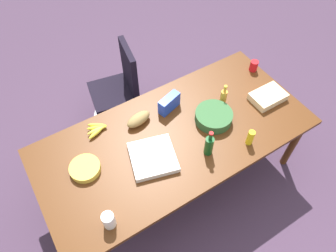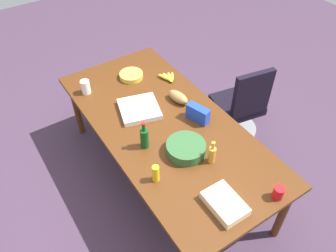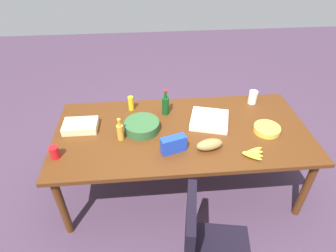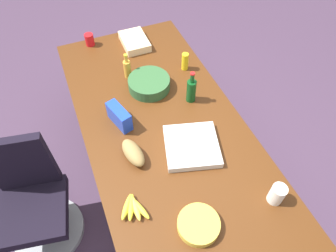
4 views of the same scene
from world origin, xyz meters
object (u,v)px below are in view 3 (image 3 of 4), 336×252
at_px(banana_bunch, 253,153).
at_px(wine_bottle, 166,105).
at_px(dressing_bottle, 120,132).
at_px(chip_bag_blue, 173,144).
at_px(pizza_box, 209,120).
at_px(sheet_cake, 81,126).
at_px(chip_bowl, 267,129).
at_px(red_solo_cup, 55,152).
at_px(mayo_jar, 253,97).
at_px(salad_bowl, 142,126).
at_px(conference_table, 182,135).
at_px(bread_loaf, 210,145).
at_px(mustard_bottle, 131,103).

distance_m(banana_bunch, wine_bottle, 0.98).
bearing_deg(wine_bottle, dressing_bottle, -140.02).
relative_size(dressing_bottle, chip_bag_blue, 1.02).
relative_size(pizza_box, chip_bag_blue, 1.64).
bearing_deg(sheet_cake, dressing_bottle, -25.50).
xyz_separation_m(banana_bunch, chip_bowl, (0.24, 0.31, 0.00)).
distance_m(red_solo_cup, mayo_jar, 2.06).
relative_size(wine_bottle, chip_bowl, 1.12).
relative_size(chip_bowl, mayo_jar, 1.72).
xyz_separation_m(pizza_box, salad_bowl, (-0.67, -0.07, 0.02)).
height_order(red_solo_cup, mayo_jar, mayo_jar).
xyz_separation_m(wine_bottle, red_solo_cup, (-0.98, -0.56, -0.05)).
distance_m(conference_table, bread_loaf, 0.37).
relative_size(red_solo_cup, mayo_jar, 0.77).
bearing_deg(wine_bottle, chip_bag_blue, -88.01).
distance_m(salad_bowl, red_solo_cup, 0.80).
bearing_deg(red_solo_cup, sheet_cake, 68.08).
bearing_deg(mustard_bottle, conference_table, -39.31).
distance_m(pizza_box, wine_bottle, 0.47).
distance_m(mustard_bottle, mayo_jar, 1.31).
height_order(pizza_box, chip_bag_blue, chip_bag_blue).
xyz_separation_m(chip_bag_blue, mayo_jar, (0.93, 0.70, -0.00)).
xyz_separation_m(salad_bowl, mayo_jar, (1.20, 0.37, 0.03)).
relative_size(sheet_cake, salad_bowl, 0.96).
bearing_deg(banana_bunch, mayo_jar, 72.15).
relative_size(pizza_box, wine_bottle, 1.31).
distance_m(sheet_cake, banana_bunch, 1.61).
bearing_deg(bread_loaf, wine_bottle, 120.33).
bearing_deg(chip_bowl, banana_bunch, -127.43).
bearing_deg(red_solo_cup, dressing_bottle, 19.60).
xyz_separation_m(pizza_box, chip_bowl, (0.51, -0.19, 0.00)).
distance_m(dressing_bottle, chip_bowl, 1.37).
xyz_separation_m(wine_bottle, chip_bowl, (0.93, -0.38, -0.08)).
xyz_separation_m(salad_bowl, chip_bowl, (1.18, -0.13, -0.02)).
relative_size(conference_table, chip_bag_blue, 10.98).
bearing_deg(mustard_bottle, sheet_cake, -148.80).
relative_size(sheet_cake, wine_bottle, 1.16).
height_order(banana_bunch, chip_bag_blue, chip_bag_blue).
bearing_deg(mustard_bottle, pizza_box, -20.79).
bearing_deg(red_solo_cup, pizza_box, 15.05).
distance_m(mustard_bottle, bread_loaf, 0.97).
bearing_deg(conference_table, wine_bottle, 114.87).
bearing_deg(chip_bag_blue, pizza_box, 44.28).
relative_size(pizza_box, sheet_cake, 1.12).
height_order(pizza_box, bread_loaf, bread_loaf).
bearing_deg(red_solo_cup, chip_bowl, 5.44).
relative_size(mustard_bottle, mayo_jar, 1.07).
relative_size(salad_bowl, mustard_bottle, 2.17).
bearing_deg(pizza_box, wine_bottle, 171.96).
distance_m(pizza_box, chip_bowl, 0.55).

